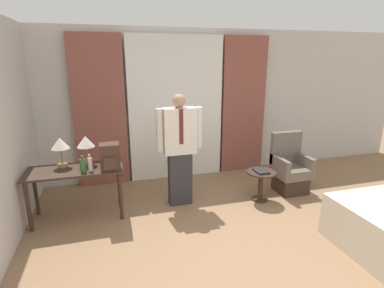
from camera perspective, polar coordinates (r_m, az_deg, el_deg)
ground_plane at (r=3.41m, az=9.57°, el=-23.98°), size 16.00×16.00×0.00m
wall_back at (r=5.57m, az=-3.31°, el=7.43°), size 10.00×0.06×2.70m
curtain_sheer_center at (r=5.46m, az=-3.00°, el=6.61°), size 1.72×0.06×2.58m
curtain_drape_left at (r=5.32m, az=-17.16°, el=5.68°), size 0.86×0.06×2.58m
curtain_drape_right at (r=5.90m, az=9.80°, el=7.11°), size 0.86×0.06×2.58m
desk at (r=4.43m, az=-21.32°, el=-5.71°), size 1.27×0.57×0.73m
table_lamp_left at (r=4.46m, az=-23.81°, el=-0.18°), size 0.24×0.24×0.42m
table_lamp_right at (r=4.43m, az=-19.59°, el=0.15°), size 0.24×0.24×0.42m
bottle_near_edge at (r=4.21m, az=-20.07°, el=-3.84°), size 0.08×0.08×0.23m
bottle_by_lamp at (r=4.22m, az=-18.81°, el=-3.66°), size 0.06×0.06×0.23m
backpack at (r=4.17m, az=-15.37°, el=-2.39°), size 0.26×0.25×0.36m
person at (r=4.45m, az=-2.36°, el=-0.53°), size 0.69×0.23×1.70m
armchair at (r=5.32m, az=18.14°, el=-4.78°), size 0.54×0.53×0.99m
side_table at (r=4.85m, az=12.99°, el=-6.82°), size 0.45×0.45×0.48m
book at (r=4.78m, az=13.02°, el=-5.03°), size 0.19×0.25×0.03m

